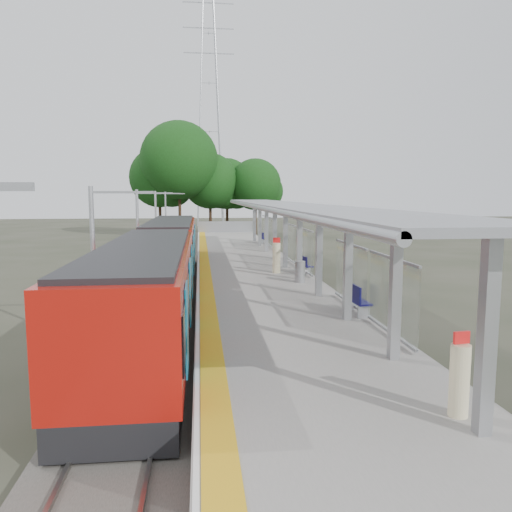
# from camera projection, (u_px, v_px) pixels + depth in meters

# --- Properties ---
(ground) EXTENTS (200.00, 200.00, 0.00)m
(ground) POSITION_uv_depth(u_px,v_px,m) (337.00, 439.00, 10.53)
(ground) COLOR #474438
(ground) RESTS_ON ground
(trackbed) EXTENTS (3.00, 70.00, 0.24)m
(trackbed) POSITION_uv_depth(u_px,v_px,m) (172.00, 279.00, 29.73)
(trackbed) COLOR #59544C
(trackbed) RESTS_ON ground
(platform) EXTENTS (6.00, 50.00, 1.00)m
(platform) POSITION_uv_depth(u_px,v_px,m) (247.00, 271.00, 30.19)
(platform) COLOR gray
(platform) RESTS_ON ground
(tactile_strip) EXTENTS (0.60, 50.00, 0.02)m
(tactile_strip) POSITION_uv_depth(u_px,v_px,m) (205.00, 264.00, 29.84)
(tactile_strip) COLOR gold
(tactile_strip) RESTS_ON platform
(end_fence) EXTENTS (6.00, 0.10, 1.20)m
(end_fence) POSITION_uv_depth(u_px,v_px,m) (225.00, 227.00, 54.66)
(end_fence) COLOR #9EA0A5
(end_fence) RESTS_ON platform
(train) EXTENTS (2.74, 27.60, 3.62)m
(train) POSITION_uv_depth(u_px,v_px,m) (163.00, 263.00, 22.42)
(train) COLOR black
(train) RESTS_ON ground
(canopy) EXTENTS (3.27, 38.00, 3.66)m
(canopy) POSITION_uv_depth(u_px,v_px,m) (284.00, 212.00, 26.15)
(canopy) COLOR #9EA0A5
(canopy) RESTS_ON platform
(pylon) EXTENTS (8.00, 4.00, 38.00)m
(pylon) POSITION_uv_depth(u_px,v_px,m) (209.00, 107.00, 80.07)
(pylon) COLOR #9EA0A5
(pylon) RESTS_ON ground
(tree_cluster) EXTENTS (18.70, 12.58, 13.77)m
(tree_cluster) POSITION_uv_depth(u_px,v_px,m) (198.00, 173.00, 60.93)
(tree_cluster) COLOR #382316
(tree_cluster) RESTS_ON ground
(catenary_masts) EXTENTS (2.08, 48.16, 5.40)m
(catenary_masts) POSITION_uv_depth(u_px,v_px,m) (139.00, 234.00, 28.21)
(catenary_masts) COLOR #9EA0A5
(catenary_masts) RESTS_ON ground
(bench_near) EXTENTS (0.54, 1.59, 1.08)m
(bench_near) POSITION_uv_depth(u_px,v_px,m) (355.00, 298.00, 17.25)
(bench_near) COLOR #100E49
(bench_near) RESTS_ON platform
(bench_mid) EXTENTS (0.67, 1.39, 0.92)m
(bench_mid) POSITION_uv_depth(u_px,v_px,m) (304.00, 264.00, 26.33)
(bench_mid) COLOR #100E49
(bench_mid) RESTS_ON platform
(bench_far) EXTENTS (0.64, 1.42, 0.94)m
(bench_far) POSITION_uv_depth(u_px,v_px,m) (262.00, 237.00, 42.38)
(bench_far) COLOR #100E49
(bench_far) RESTS_ON platform
(info_pillar_near) EXTENTS (0.37, 0.37, 1.63)m
(info_pillar_near) POSITION_uv_depth(u_px,v_px,m) (459.00, 380.00, 9.28)
(info_pillar_near) COLOR beige
(info_pillar_near) RESTS_ON platform
(info_pillar_far) EXTENTS (0.42, 0.42, 1.87)m
(info_pillar_far) POSITION_uv_depth(u_px,v_px,m) (276.00, 258.00, 26.33)
(info_pillar_far) COLOR beige
(info_pillar_far) RESTS_ON platform
(litter_bin) EXTENTS (0.63, 0.63, 1.01)m
(litter_bin) POSITION_uv_depth(u_px,v_px,m) (300.00, 272.00, 23.53)
(litter_bin) COLOR #9EA0A5
(litter_bin) RESTS_ON platform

